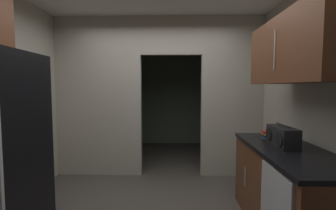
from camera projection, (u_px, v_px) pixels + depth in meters
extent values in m
cube|color=#ADA899|center=(99.00, 97.00, 4.05)|extent=(1.44, 0.12, 2.67)
cube|color=#ADA899|center=(232.00, 97.00, 3.99)|extent=(1.02, 0.12, 2.67)
cube|color=#ADA899|center=(171.00, 36.00, 3.94)|extent=(1.01, 0.12, 0.63)
cube|color=slate|center=(165.00, 94.00, 6.35)|extent=(3.48, 0.10, 2.67)
cube|color=slate|center=(86.00, 95.00, 5.23)|extent=(0.10, 2.34, 2.67)
cube|color=slate|center=(240.00, 95.00, 5.14)|extent=(0.10, 2.34, 2.67)
cube|color=brown|center=(288.00, 195.00, 2.38)|extent=(0.63, 1.62, 0.86)
cube|color=black|center=(290.00, 151.00, 2.35)|extent=(0.67, 1.62, 0.04)
cylinder|color=#B7BABC|center=(270.00, 208.00, 2.03)|extent=(0.01, 0.01, 0.22)
cylinder|color=#B7BABC|center=(245.00, 177.00, 2.75)|extent=(0.01, 0.01, 0.22)
cube|color=brown|center=(294.00, 50.00, 2.28)|extent=(0.34, 1.46, 0.64)
cylinder|color=#B7BABC|center=(275.00, 50.00, 2.28)|extent=(0.01, 0.01, 0.39)
cube|color=black|center=(283.00, 137.00, 2.44)|extent=(0.17, 0.43, 0.20)
cylinder|color=#262626|center=(283.00, 125.00, 2.43)|extent=(0.02, 0.30, 0.02)
cylinder|color=black|center=(279.00, 139.00, 2.32)|extent=(0.01, 0.14, 0.14)
cylinder|color=black|center=(269.00, 134.00, 2.57)|extent=(0.01, 0.14, 0.14)
cube|color=#2D609E|center=(268.00, 138.00, 2.80)|extent=(0.10, 0.13, 0.02)
cube|color=#388C47|center=(268.00, 136.00, 2.80)|extent=(0.12, 0.13, 0.01)
cube|color=black|center=(267.00, 135.00, 2.81)|extent=(0.13, 0.14, 0.01)
cube|color=gold|center=(267.00, 134.00, 2.80)|extent=(0.10, 0.15, 0.02)
cube|color=red|center=(267.00, 132.00, 2.80)|extent=(0.13, 0.13, 0.03)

